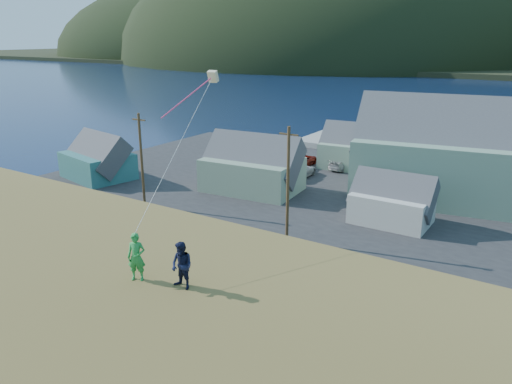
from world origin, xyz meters
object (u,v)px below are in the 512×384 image
Objects in this scene: kite_flyer_green at (136,257)px; shed_palegreen_far at (363,148)px; wharf at (395,145)px; shed_white at (392,200)px; kite_flyer_navy at (182,266)px; shed_palegreen_near at (252,166)px; shed_teal at (97,158)px.

shed_palegreen_far is at bearing 72.56° from kite_flyer_green.
wharf is 2.46× the size of shed_palegreen_far.
wharf is 3.75× the size of shed_white.
shed_palegreen_far reaches higher than wharf.
shed_white is 4.01× the size of kite_flyer_navy.
wharf is 60.15m from kite_flyer_navy.
shed_palegreen_far is 6.13× the size of kite_flyer_navy.
shed_palegreen_near reaches higher than wharf.
kite_flyer_green reaches higher than wharf.
kite_flyer_green reaches higher than shed_white.
kite_flyer_navy is at bearing -87.24° from shed_white.
kite_flyer_green is (32.30, -25.03, 5.69)m from shed_teal.
shed_white is 3.84× the size of kite_flyer_green.
shed_teal is 32.97m from shed_white.
shed_teal is 18.26m from shed_palegreen_near.
shed_palegreen_far is at bearing 52.27° from shed_teal.
shed_teal is at bearing -124.51° from wharf.
shed_palegreen_far is 5.86× the size of kite_flyer_green.
shed_palegreen_near is at bearing 174.80° from shed_white.
kite_flyer_green reaches higher than kite_flyer_navy.
kite_flyer_navy is at bearing -15.59° from kite_flyer_green.
shed_palegreen_far is at bearing 61.81° from shed_palegreen_near.
shed_palegreen_near reaches higher than shed_white.
shed_palegreen_far is (-8.95, 16.16, 0.47)m from shed_white.
shed_teal is at bearing -144.88° from shed_palegreen_far.
shed_palegreen_far is (0.34, -13.85, 2.15)m from wharf.
shed_palegreen_far reaches higher than shed_white.
shed_palegreen_near is at bearing -118.58° from shed_palegreen_far.
shed_white is (32.72, 4.07, -0.27)m from shed_teal.
shed_teal is 1.32× the size of shed_white.
kite_flyer_green reaches higher than shed_palegreen_far.
wharf is at bearing 70.42° from kite_flyer_green.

